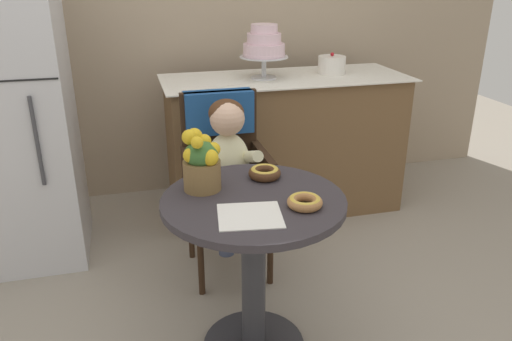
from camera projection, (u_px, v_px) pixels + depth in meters
name	position (u px, v px, depth m)	size (l,w,h in m)	color
cafe_table	(254.00, 245.00, 2.02)	(0.72, 0.72, 0.72)	#332D33
wicker_chair	(223.00, 154.00, 2.61)	(0.42, 0.45, 0.95)	#332114
seated_child	(229.00, 158.00, 2.46)	(0.27, 0.32, 0.73)	beige
paper_napkin	(250.00, 216.00, 1.80)	(0.23, 0.21, 0.00)	white
donut_front	(305.00, 201.00, 1.86)	(0.13, 0.13, 0.04)	#AD7542
donut_mid	(265.00, 172.00, 2.11)	(0.14, 0.14, 0.04)	#4C2D19
flower_vase	(201.00, 162.00, 1.97)	(0.15, 0.16, 0.24)	brown
display_counter	(284.00, 144.00, 3.33)	(1.56, 0.62, 0.90)	brown
tiered_cake_stand	(264.00, 46.00, 3.05)	(0.30, 0.30, 0.33)	silver
round_layer_cake	(332.00, 65.00, 3.24)	(0.18, 0.18, 0.14)	white
refrigerator	(6.00, 110.00, 2.62)	(0.64, 0.63, 1.70)	silver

